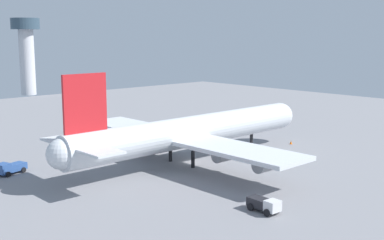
{
  "coord_description": "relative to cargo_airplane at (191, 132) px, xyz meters",
  "views": [
    {
      "loc": [
        -63.89,
        -68.38,
        24.08
      ],
      "look_at": [
        0.0,
        0.0,
        8.18
      ],
      "focal_mm": 46.8,
      "sensor_mm": 36.0,
      "label": 1
    }
  ],
  "objects": [
    {
      "name": "catering_truck",
      "position": [
        -28.88,
        15.51,
        -4.78
      ],
      "size": [
        5.79,
        3.76,
        2.2
      ],
      "color": "#2D5193",
      "rests_on": "ground_plane"
    },
    {
      "name": "cargo_airplane",
      "position": [
        0.0,
        0.0,
        0.0
      ],
      "size": [
        60.11,
        52.61,
        18.18
      ],
      "color": "silver",
      "rests_on": "ground_plane"
    },
    {
      "name": "safety_cone_nose",
      "position": [
        27.38,
        -3.54,
        -5.52
      ],
      "size": [
        0.58,
        0.58,
        0.83
      ],
      "primitive_type": "cone",
      "color": "orange",
      "rests_on": "ground_plane"
    },
    {
      "name": "maintenance_van",
      "position": [
        -11.29,
        -27.03,
        -4.8
      ],
      "size": [
        2.62,
        4.97,
        2.02
      ],
      "color": "silver",
      "rests_on": "ground_plane"
    },
    {
      "name": "control_tower",
      "position": [
        26.64,
        126.11,
        13.1
      ],
      "size": [
        11.33,
        11.33,
        30.86
      ],
      "color": "silver",
      "rests_on": "ground_plane"
    },
    {
      "name": "ground_plane",
      "position": [
        0.33,
        0.0,
        -5.93
      ],
      "size": [
        240.43,
        240.43,
        0.0
      ],
      "primitive_type": "plane",
      "color": "gray"
    }
  ]
}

